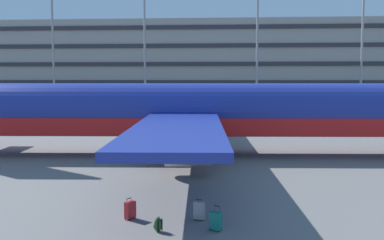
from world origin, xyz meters
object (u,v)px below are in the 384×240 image
object	(u,v)px
suitcase_laid_flat	(216,221)
suitcase_silver	(130,210)
backpack_black	(158,225)
airliner	(193,113)
suitcase_scuffed	(199,210)

from	to	relation	value
suitcase_laid_flat	suitcase_silver	distance (m)	3.50
suitcase_silver	backpack_black	world-z (taller)	suitcase_silver
airliner	backpack_black	size ratio (longest dim) A/B	76.52
suitcase_scuffed	backpack_black	size ratio (longest dim) A/B	1.47
backpack_black	suitcase_silver	bearing A→B (deg)	133.60
suitcase_silver	suitcase_scuffed	distance (m)	2.67
suitcase_laid_flat	backpack_black	world-z (taller)	suitcase_laid_flat
suitcase_scuffed	backpack_black	bearing A→B (deg)	-135.08
suitcase_laid_flat	suitcase_silver	size ratio (longest dim) A/B	1.09
airliner	suitcase_laid_flat	size ratio (longest dim) A/B	48.93
backpack_black	suitcase_laid_flat	bearing A→B (deg)	6.89
suitcase_silver	suitcase_laid_flat	bearing A→B (deg)	-18.15
suitcase_scuffed	backpack_black	distance (m)	1.98
suitcase_silver	backpack_black	size ratio (longest dim) A/B	1.43
suitcase_silver	suitcase_scuffed	size ratio (longest dim) A/B	0.98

